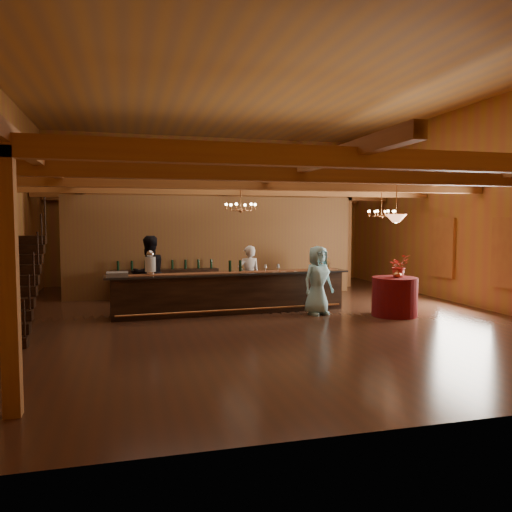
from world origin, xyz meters
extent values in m
plane|color=#412417|center=(0.00, 0.00, 0.00)|extent=(14.00, 14.00, 0.00)
plane|color=#AC7333|center=(0.00, 0.00, 5.50)|extent=(14.00, 14.00, 0.00)
cube|color=#9C6A29|center=(0.00, 7.00, 2.75)|extent=(12.00, 0.10, 5.50)
cube|color=#9C6A29|center=(0.00, -7.00, 2.75)|extent=(12.00, 0.10, 5.50)
cube|color=#9C6A29|center=(6.00, 0.00, 2.75)|extent=(0.10, 14.00, 5.50)
cube|color=#A4672C|center=(0.00, -5.50, 3.20)|extent=(11.90, 0.20, 0.28)
cube|color=#A4672C|center=(0.00, -3.00, 3.20)|extent=(11.90, 0.20, 0.28)
cube|color=#A4672C|center=(0.00, -0.50, 3.20)|extent=(11.90, 0.20, 0.28)
cube|color=#A4672C|center=(0.00, 2.00, 3.20)|extent=(11.90, 0.20, 0.28)
cube|color=#A4672C|center=(0.00, 4.50, 3.20)|extent=(11.90, 0.20, 0.28)
cube|color=#A4672C|center=(0.00, 6.80, 3.20)|extent=(11.90, 0.20, 0.28)
cube|color=#A4672C|center=(-4.50, 0.00, 3.34)|extent=(0.18, 13.90, 0.22)
cube|color=#A4672C|center=(0.00, 0.00, 3.34)|extent=(0.18, 13.90, 0.22)
cube|color=#A4672C|center=(4.50, 0.00, 3.34)|extent=(0.18, 13.90, 0.22)
cube|color=#A4672C|center=(-4.50, 4.50, 1.60)|extent=(0.20, 0.20, 3.20)
cube|color=#A4672C|center=(4.50, 4.50, 1.60)|extent=(0.20, 0.20, 3.20)
cube|color=#A4672C|center=(-4.50, -5.50, 1.60)|extent=(0.20, 0.20, 3.20)
cube|color=brown|center=(-0.50, 3.50, 1.55)|extent=(9.00, 0.18, 3.10)
cube|color=white|center=(5.95, -1.60, 1.55)|extent=(0.12, 1.05, 1.75)
cube|color=white|center=(5.95, 1.00, 1.55)|extent=(0.12, 1.05, 1.75)
cube|color=#311D11|center=(-5.45, -1.72, 0.30)|extent=(1.00, 0.28, 0.20)
cube|color=#311D11|center=(-5.45, -1.44, 0.50)|extent=(1.00, 0.28, 0.20)
cube|color=#311D11|center=(-5.45, -1.16, 0.70)|extent=(1.00, 0.28, 0.20)
cube|color=#311D11|center=(-5.45, -0.88, 0.90)|extent=(1.00, 0.28, 0.20)
cube|color=#311D11|center=(-5.45, -0.60, 1.10)|extent=(1.00, 0.28, 0.20)
cube|color=#311D11|center=(-5.45, -0.32, 1.30)|extent=(1.00, 0.28, 0.20)
cube|color=#311D11|center=(-5.45, -0.04, 1.50)|extent=(1.00, 0.28, 0.20)
cube|color=#311D11|center=(-5.45, 0.24, 1.70)|extent=(1.00, 0.28, 0.20)
cube|color=#311D11|center=(-5.45, 0.52, 1.90)|extent=(1.00, 0.28, 0.20)
cube|color=#311D11|center=(1.00, 5.50, 0.55)|extent=(1.20, 0.60, 1.10)
cube|color=brown|center=(-2.00, 5.50, 0.50)|extent=(1.00, 0.60, 1.00)
cube|color=#311D11|center=(-0.60, 0.43, 0.49)|extent=(5.92, 0.92, 0.98)
cube|color=black|center=(-0.60, 0.43, 1.01)|extent=(6.22, 1.06, 0.05)
cube|color=maroon|center=(-0.60, 0.43, 1.04)|extent=(5.81, 0.67, 0.01)
cylinder|color=#B87440|center=(-0.60, 0.04, 0.15)|extent=(5.70, 0.32, 0.05)
cylinder|color=silver|center=(-2.60, 0.39, 1.07)|extent=(0.18, 0.18, 0.08)
cylinder|color=silver|center=(-2.60, 0.39, 1.29)|extent=(0.26, 0.26, 0.36)
sphere|color=silver|center=(-2.60, 0.39, 1.54)|extent=(0.18, 0.18, 0.18)
cube|color=gray|center=(-3.37, 0.25, 1.08)|extent=(0.50, 0.50, 0.10)
cube|color=brown|center=(1.80, 0.51, 1.18)|extent=(0.06, 0.06, 0.30)
cube|color=brown|center=(2.08, 0.51, 1.18)|extent=(0.06, 0.06, 0.30)
cylinder|color=brown|center=(1.94, 0.51, 1.21)|extent=(0.24, 0.24, 0.24)
cylinder|color=black|center=(-0.60, 0.55, 1.18)|extent=(0.07, 0.07, 0.30)
cylinder|color=black|center=(-0.33, 0.56, 1.18)|extent=(0.07, 0.07, 0.30)
cube|color=#311D11|center=(-2.02, 3.22, 0.44)|extent=(3.19, 0.76, 0.89)
cylinder|color=#640807|center=(3.22, -0.96, 0.48)|extent=(1.10, 1.10, 0.95)
cylinder|color=#B87440|center=(-0.29, 0.66, 2.90)|extent=(0.02, 0.02, 0.59)
sphere|color=#B87440|center=(-0.29, 0.66, 2.61)|extent=(0.12, 0.12, 0.12)
torus|color=#B87440|center=(-0.29, 0.66, 2.71)|extent=(0.80, 0.80, 0.04)
cylinder|color=#B87440|center=(4.03, 1.24, 2.83)|extent=(0.02, 0.02, 0.73)
sphere|color=#B87440|center=(4.03, 1.24, 2.47)|extent=(0.12, 0.12, 0.12)
torus|color=#B87440|center=(4.03, 1.24, 2.57)|extent=(0.80, 0.80, 0.04)
cylinder|color=#B87440|center=(3.22, -0.96, 2.80)|extent=(0.02, 0.02, 0.80)
cone|color=#F28B58|center=(3.22, -0.96, 2.40)|extent=(0.52, 0.52, 0.20)
imported|color=white|center=(0.03, 1.09, 0.84)|extent=(0.64, 0.44, 1.68)
imported|color=black|center=(-2.61, 1.20, 0.98)|extent=(1.19, 1.10, 1.96)
imported|color=#98DEEB|center=(1.45, -0.32, 0.86)|extent=(0.96, 0.77, 1.72)
imported|color=#307727|center=(2.44, 2.33, 0.67)|extent=(0.81, 0.69, 1.34)
imported|color=#B32B23|center=(3.36, -0.90, 1.23)|extent=(0.56, 0.51, 0.55)
imported|color=#B87440|center=(3.25, -1.02, 1.11)|extent=(0.16, 0.16, 0.32)
camera|label=1|loc=(-3.16, -11.87, 2.33)|focal=35.00mm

